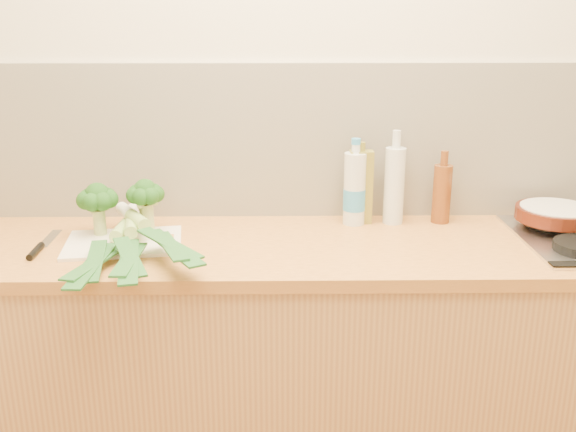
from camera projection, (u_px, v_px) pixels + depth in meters
room_shell at (292, 142)px, 2.24m from camera, size 3.50×3.50×3.50m
counter at (294, 367)px, 2.18m from camera, size 3.20×0.62×0.90m
chopping_board at (124, 243)px, 2.03m from camera, size 0.39×0.31×0.01m
broccoli_left at (98, 200)px, 2.06m from camera, size 0.13×0.13×0.17m
broccoli_right at (145, 196)px, 2.08m from camera, size 0.12×0.12×0.18m
leek_front at (114, 238)px, 1.98m from camera, size 0.11×0.65×0.04m
leek_mid at (131, 233)px, 1.98m from camera, size 0.19×0.68×0.04m
leek_back at (147, 227)px, 1.98m from camera, size 0.36×0.57×0.04m
chefs_knife at (39, 248)px, 1.98m from camera, size 0.04×0.28×0.02m
skillet at (557, 213)px, 2.14m from camera, size 0.39×0.27×0.05m
oil_tin at (361, 187)px, 2.21m from camera, size 0.08×0.05×0.28m
glass_bottle at (394, 184)px, 2.20m from camera, size 0.07×0.07×0.33m
amber_bottle at (442, 193)px, 2.22m from camera, size 0.06×0.06×0.25m
water_bottle at (354, 191)px, 2.20m from camera, size 0.08×0.08×0.28m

